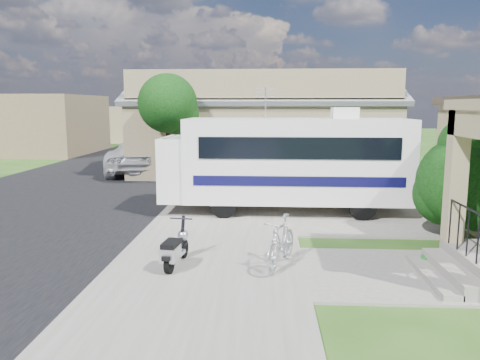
# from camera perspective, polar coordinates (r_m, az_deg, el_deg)

# --- Properties ---
(ground) EXTENTS (120.00, 120.00, 0.00)m
(ground) POSITION_cam_1_polar(r_m,az_deg,el_deg) (10.45, 1.98, -9.25)
(ground) COLOR #1F4312
(street_slab) EXTENTS (9.00, 80.00, 0.02)m
(street_slab) POSITION_cam_1_polar(r_m,az_deg,el_deg) (21.61, -17.67, -0.10)
(street_slab) COLOR black
(street_slab) RESTS_ON ground
(sidewalk_slab) EXTENTS (4.00, 80.00, 0.06)m
(sidewalk_slab) POSITION_cam_1_polar(r_m,az_deg,el_deg) (20.22, -0.20, -0.21)
(sidewalk_slab) COLOR slate
(sidewalk_slab) RESTS_ON ground
(driveway_slab) EXTENTS (7.00, 6.00, 0.05)m
(driveway_slab) POSITION_cam_1_polar(r_m,az_deg,el_deg) (14.84, 8.20, -3.72)
(driveway_slab) COLOR slate
(driveway_slab) RESTS_ON ground
(walk_slab) EXTENTS (4.00, 3.00, 0.05)m
(walk_slab) POSITION_cam_1_polar(r_m,az_deg,el_deg) (9.90, 19.80, -10.71)
(walk_slab) COLOR slate
(walk_slab) RESTS_ON ground
(warehouse) EXTENTS (12.50, 8.40, 5.04)m
(warehouse) POSITION_cam_1_polar(r_m,az_deg,el_deg) (23.93, 2.78, 5.93)
(warehouse) COLOR #7B694D
(warehouse) RESTS_ON ground
(distant_bldg_far) EXTENTS (10.00, 8.00, 4.00)m
(distant_bldg_far) POSITION_cam_1_polar(r_m,az_deg,el_deg) (36.29, -25.19, 6.16)
(distant_bldg_far) COLOR brown
(distant_bldg_far) RESTS_ON ground
(distant_bldg_near) EXTENTS (8.00, 7.00, 3.20)m
(distant_bldg_near) POSITION_cam_1_polar(r_m,az_deg,el_deg) (46.51, -15.92, 6.62)
(distant_bldg_near) COLOR #7B694D
(distant_bldg_near) RESTS_ON ground
(street_tree_a) EXTENTS (2.44, 2.40, 4.58)m
(street_tree_a) POSITION_cam_1_polar(r_m,az_deg,el_deg) (19.37, -8.47, 8.85)
(street_tree_a) COLOR black
(street_tree_a) RESTS_ON ground
(street_tree_b) EXTENTS (2.44, 2.40, 4.73)m
(street_tree_b) POSITION_cam_1_polar(r_m,az_deg,el_deg) (29.23, -4.47, 9.23)
(street_tree_b) COLOR black
(street_tree_b) RESTS_ON ground
(street_tree_c) EXTENTS (2.44, 2.40, 4.42)m
(street_tree_c) POSITION_cam_1_polar(r_m,az_deg,el_deg) (38.17, -2.63, 8.76)
(street_tree_c) COLOR black
(street_tree_c) RESTS_ON ground
(motorhome) EXTENTS (7.41, 2.45, 3.80)m
(motorhome) POSITION_cam_1_polar(r_m,az_deg,el_deg) (14.40, 5.72, 2.42)
(motorhome) COLOR white
(motorhome) RESTS_ON ground
(shrub) EXTENTS (2.46, 2.35, 3.02)m
(shrub) POSITION_cam_1_polar(r_m,az_deg,el_deg) (12.60, 25.87, 0.23)
(shrub) COLOR black
(shrub) RESTS_ON ground
(scooter) EXTENTS (0.50, 1.40, 0.92)m
(scooter) POSITION_cam_1_polar(r_m,az_deg,el_deg) (9.60, -7.93, -8.38)
(scooter) COLOR black
(scooter) RESTS_ON ground
(bicycle) EXTENTS (1.01, 1.77, 1.03)m
(bicycle) POSITION_cam_1_polar(r_m,az_deg,el_deg) (9.53, 5.02, -7.87)
(bicycle) COLOR #B6B7BE
(bicycle) RESTS_ON ground
(pickup_truck) EXTENTS (3.70, 6.38, 1.67)m
(pickup_truck) POSITION_cam_1_polar(r_m,az_deg,el_deg) (23.69, -11.97, 2.92)
(pickup_truck) COLOR silver
(pickup_truck) RESTS_ON ground
(van) EXTENTS (2.76, 5.95, 1.68)m
(van) POSITION_cam_1_polar(r_m,az_deg,el_deg) (30.58, -9.66, 4.33)
(van) COLOR silver
(van) RESTS_ON ground
(garden_hose) EXTENTS (0.38, 0.38, 0.17)m
(garden_hose) POSITION_cam_1_polar(r_m,az_deg,el_deg) (10.58, 22.18, -9.22)
(garden_hose) COLOR #167122
(garden_hose) RESTS_ON ground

